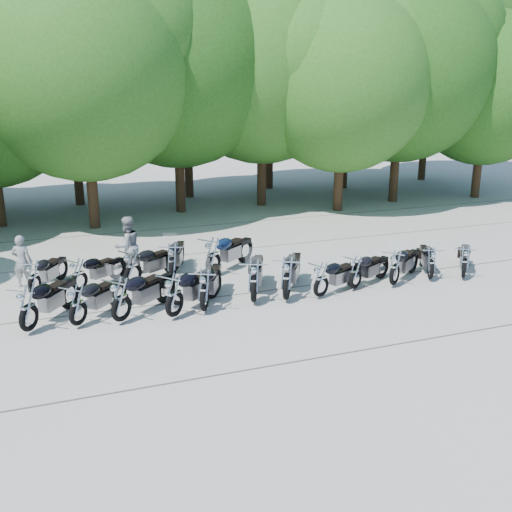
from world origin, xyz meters
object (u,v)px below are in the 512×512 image
object	(u,v)px
motorcycle_0	(28,307)
motorcycle_15	(172,260)
motorcycle_4	(204,289)
motorcycle_12	(34,277)
motorcycle_11	(465,261)
motorcycle_6	(287,277)
motorcycle_10	(431,262)
motorcycle_5	(254,280)
motorcycle_7	(321,279)
motorcycle_13	(79,274)
motorcycle_14	(133,266)
motorcycle_3	(174,294)
rider_1	(127,246)
rider_0	(22,261)
motorcycle_1	(77,304)
motorcycle_9	(395,267)
motorcycle_2	(121,298)
motorcycle_16	(213,255)
motorcycle_8	(356,271)

from	to	relation	value
motorcycle_0	motorcycle_15	world-z (taller)	motorcycle_0
motorcycle_4	motorcycle_12	distance (m)	5.09
motorcycle_11	motorcycle_12	xyz separation A→B (m)	(-12.45, 2.99, 0.00)
motorcycle_6	motorcycle_10	distance (m)	4.86
motorcycle_5	motorcycle_7	world-z (taller)	motorcycle_5
motorcycle_10	motorcycle_13	xyz separation A→B (m)	(-10.20, 2.63, -0.02)
motorcycle_14	motorcycle_0	bearing A→B (deg)	99.62
motorcycle_13	motorcycle_3	bearing A→B (deg)	-178.99
motorcycle_11	motorcycle_6	bearing A→B (deg)	38.32
motorcycle_14	motorcycle_15	xyz separation A→B (m)	(1.20, 0.04, 0.03)
motorcycle_12	rider_1	bearing A→B (deg)	-127.75
motorcycle_11	rider_0	size ratio (longest dim) A/B	1.32
motorcycle_1	motorcycle_12	distance (m)	2.89
motorcycle_0	motorcycle_11	xyz separation A→B (m)	(12.61, -0.30, -0.08)
motorcycle_5	motorcycle_9	bearing A→B (deg)	-157.21
motorcycle_7	motorcycle_11	world-z (taller)	motorcycle_11
motorcycle_0	motorcycle_6	size ratio (longest dim) A/B	0.94
rider_1	rider_0	bearing A→B (deg)	-21.43
motorcycle_3	motorcycle_15	xyz separation A→B (m)	(0.61, 2.97, -0.02)
motorcycle_0	motorcycle_10	bearing A→B (deg)	-143.89
motorcycle_9	motorcycle_2	bearing A→B (deg)	53.22
motorcycle_4	motorcycle_11	world-z (taller)	motorcycle_4
motorcycle_15	motorcycle_16	distance (m)	1.29
motorcycle_0	motorcycle_3	world-z (taller)	motorcycle_3
motorcycle_13	motorcycle_12	bearing A→B (deg)	50.82
motorcycle_1	motorcycle_16	world-z (taller)	motorcycle_16
motorcycle_9	motorcycle_10	distance (m)	1.36
motorcycle_0	motorcycle_9	bearing A→B (deg)	-144.53
motorcycle_0	motorcycle_8	xyz separation A→B (m)	(8.98, -0.01, -0.09)
motorcycle_5	motorcycle_8	xyz separation A→B (m)	(3.17, 0.03, -0.13)
motorcycle_2	rider_0	distance (m)	4.49
motorcycle_11	motorcycle_0	bearing A→B (deg)	38.17
motorcycle_6	motorcycle_12	distance (m)	7.16
motorcycle_8	motorcycle_12	xyz separation A→B (m)	(-8.82, 2.69, 0.01)
motorcycle_7	motorcycle_12	bearing A→B (deg)	45.28
motorcycle_5	motorcycle_11	xyz separation A→B (m)	(6.81, -0.27, -0.12)
motorcycle_3	motorcycle_13	bearing A→B (deg)	-3.76
motorcycle_2	motorcycle_7	bearing A→B (deg)	-130.73
motorcycle_1	motorcycle_9	distance (m)	9.07
motorcycle_4	motorcycle_8	bearing A→B (deg)	-150.70
motorcycle_0	motorcycle_9	xyz separation A→B (m)	(10.22, -0.15, -0.04)
motorcycle_2	motorcycle_11	distance (m)	10.42
motorcycle_12	motorcycle_16	bearing A→B (deg)	-149.49
motorcycle_11	motorcycle_5	bearing A→B (deg)	37.30
rider_1	motorcycle_2	bearing A→B (deg)	55.38
motorcycle_9	motorcycle_6	bearing A→B (deg)	53.63
motorcycle_6	motorcycle_12	size ratio (longest dim) A/B	1.21
motorcycle_10	rider_1	world-z (taller)	rider_1
motorcycle_7	motorcycle_13	size ratio (longest dim) A/B	1.03
motorcycle_7	motorcycle_10	xyz separation A→B (m)	(3.85, 0.25, -0.00)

